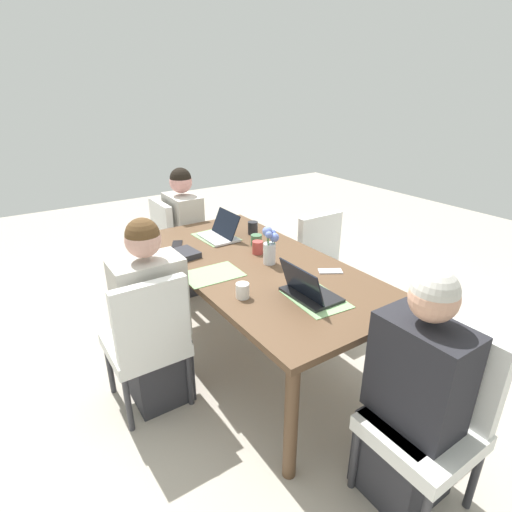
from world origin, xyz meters
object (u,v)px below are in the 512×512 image
dining_table (256,273)px  coffee_mug_near_left (243,291)px  chair_head_right_left_far (175,242)px  coffee_mug_near_right (258,247)px  book_red_cover (186,253)px  laptop_head_left_left_near (308,291)px  flower_vase (270,244)px  chair_far_left_mid (148,337)px  chair_near_right_near (328,266)px  chair_head_left_left_near (434,410)px  phone_black (177,244)px  phone_silver (330,271)px  coffee_mug_centre_left (256,240)px  coffee_mug_centre_right (253,228)px  laptop_head_right_left_far (221,233)px  person_head_left_left_near (413,404)px  person_head_right_left_far (185,239)px  person_far_left_mid (153,324)px

dining_table → coffee_mug_near_left: size_ratio=23.36×
chair_head_right_left_far → coffee_mug_near_left: bearing=170.3°
coffee_mug_near_right → book_red_cover: (0.24, 0.44, -0.03)m
laptop_head_left_left_near → flower_vase: bearing=-10.7°
dining_table → book_red_cover: 0.51m
chair_far_left_mid → chair_near_right_near: same height
flower_vase → coffee_mug_near_right: bearing=-9.0°
chair_head_left_left_near → book_red_cover: 1.78m
phone_black → phone_silver: size_ratio=1.00×
laptop_head_left_left_near → phone_silver: (0.18, -0.34, -0.04)m
coffee_mug_centre_left → coffee_mug_centre_right: 0.25m
laptop_head_right_left_far → phone_black: 0.35m
chair_head_left_left_near → person_head_left_left_near: (0.06, 0.07, 0.03)m
flower_vase → phone_black: flower_vase is taller
coffee_mug_near_left → coffee_mug_near_right: coffee_mug_near_right is taller
chair_far_left_mid → coffee_mug_centre_left: size_ratio=10.78×
phone_black → flower_vase: bearing=57.7°
dining_table → person_head_right_left_far: person_head_right_left_far is taller
person_far_left_mid → chair_head_right_left_far: size_ratio=1.33×
coffee_mug_near_left → coffee_mug_near_right: size_ratio=0.94×
dining_table → coffee_mug_near_left: bearing=137.5°
person_far_left_mid → phone_silver: bearing=-110.0°
dining_table → laptop_head_right_left_far: 0.56m
chair_far_left_mid → book_red_cover: size_ratio=4.50×
person_head_left_left_near → coffee_mug_near_left: bearing=19.6°
laptop_head_left_left_near → coffee_mug_near_right: size_ratio=3.50×
laptop_head_right_left_far → coffee_mug_near_left: 0.98m
dining_table → laptop_head_left_left_near: laptop_head_left_left_near is taller
dining_table → coffee_mug_centre_left: (0.27, -0.18, 0.12)m
person_head_right_left_far → laptop_head_right_left_far: 0.75m
chair_head_right_left_far → coffee_mug_centre_left: (-1.04, -0.23, 0.30)m
chair_near_right_near → coffee_mug_near_right: (0.03, 0.67, 0.30)m
chair_head_left_left_near → person_head_left_left_near: 0.10m
flower_vase → laptop_head_left_left_near: bearing=169.3°
book_red_cover → dining_table: bearing=-143.2°
person_head_right_left_far → flower_vase: person_head_right_left_far is taller
person_head_right_left_far → flower_vase: (-1.30, -0.04, 0.36)m
dining_table → flower_vase: (-0.06, -0.07, 0.21)m
person_head_right_left_far → coffee_mug_near_right: person_head_right_left_far is taller
person_far_left_mid → coffee_mug_centre_left: size_ratio=14.31×
coffee_mug_near_left → person_far_left_mid: bearing=48.6°
chair_head_left_left_near → laptop_head_right_left_far: (1.89, 0.04, 0.30)m
chair_head_left_left_near → coffee_mug_near_right: size_ratio=9.86×
dining_table → book_red_cover: book_red_cover is taller
chair_near_right_near → person_head_right_left_far: bearing=33.1°
chair_head_right_left_far → person_far_left_mid: bearing=151.8°
coffee_mug_centre_left → book_red_cover: coffee_mug_centre_left is taller
laptop_head_right_left_far → coffee_mug_near_right: size_ratio=3.50×
book_red_cover → person_head_left_left_near: bearing=-174.2°
phone_black → person_head_left_left_near: bearing=37.3°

